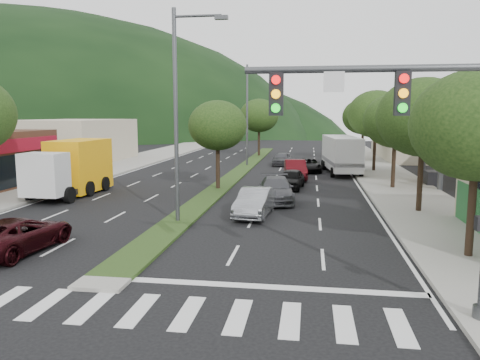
% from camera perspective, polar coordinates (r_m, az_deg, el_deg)
% --- Properties ---
extents(ground, '(160.00, 160.00, 0.00)m').
position_cam_1_polar(ground, '(15.68, -15.87, -11.70)').
color(ground, black).
rests_on(ground, ground).
extents(sidewalk_right, '(5.00, 90.00, 0.15)m').
position_cam_1_polar(sidewalk_right, '(39.24, 17.62, 0.16)').
color(sidewalk_right, gray).
rests_on(sidewalk_right, ground).
extents(sidewalk_left, '(6.00, 90.00, 0.15)m').
position_cam_1_polar(sidewalk_left, '(43.26, -17.97, 0.85)').
color(sidewalk_left, gray).
rests_on(sidewalk_left, ground).
extents(median, '(1.60, 56.00, 0.12)m').
position_cam_1_polar(median, '(42.18, -0.06, 1.05)').
color(median, '#243C16').
rests_on(median, ground).
extents(crosswalk, '(19.00, 2.20, 0.01)m').
position_cam_1_polar(crosswalk, '(14.00, -19.34, -14.27)').
color(crosswalk, silver).
rests_on(crosswalk, ground).
extents(traffic_signal, '(6.12, 0.40, 7.00)m').
position_cam_1_polar(traffic_signal, '(12.19, 21.77, 4.80)').
color(traffic_signal, '#47494C').
rests_on(traffic_signal, ground).
extents(bldg_left_far, '(9.00, 14.00, 4.60)m').
position_cam_1_polar(bldg_left_far, '(53.78, -19.55, 4.50)').
color(bldg_left_far, '#C3B69B').
rests_on(bldg_left_far, ground).
extents(bldg_right_far, '(10.00, 16.00, 5.20)m').
position_cam_1_polar(bldg_right_far, '(58.96, 21.59, 4.96)').
color(bldg_right_far, '#C3B69B').
rests_on(bldg_right_far, ground).
extents(hill_far, '(176.00, 132.00, 82.00)m').
position_cam_1_polar(hill_far, '(150.64, -26.52, 5.25)').
color(hill_far, black).
rests_on(hill_far, ground).
extents(tree_r_a, '(4.60, 4.60, 6.63)m').
position_cam_1_polar(tree_r_a, '(18.32, 26.97, 5.95)').
color(tree_r_a, black).
rests_on(tree_r_a, sidewalk_right).
extents(tree_r_b, '(4.80, 4.80, 6.94)m').
position_cam_1_polar(tree_r_b, '(26.04, 21.46, 7.12)').
color(tree_r_b, black).
rests_on(tree_r_b, sidewalk_right).
extents(tree_r_c, '(4.40, 4.40, 6.48)m').
position_cam_1_polar(tree_r_c, '(33.89, 18.43, 6.86)').
color(tree_r_c, black).
rests_on(tree_r_c, sidewalk_right).
extents(tree_r_d, '(5.00, 5.00, 7.17)m').
position_cam_1_polar(tree_r_d, '(43.77, 16.23, 7.71)').
color(tree_r_d, black).
rests_on(tree_r_d, sidewalk_right).
extents(tree_r_e, '(4.60, 4.60, 6.71)m').
position_cam_1_polar(tree_r_e, '(53.70, 14.81, 7.46)').
color(tree_r_e, black).
rests_on(tree_r_e, sidewalk_right).
extents(tree_med_near, '(4.00, 4.00, 6.02)m').
position_cam_1_polar(tree_med_near, '(32.02, -2.75, 6.65)').
color(tree_med_near, black).
rests_on(tree_med_near, median).
extents(tree_med_far, '(4.80, 4.80, 6.94)m').
position_cam_1_polar(tree_med_far, '(57.73, 2.34, 7.86)').
color(tree_med_far, black).
rests_on(tree_med_far, median).
extents(streetlight_near, '(2.60, 0.25, 10.00)m').
position_cam_1_polar(streetlight_near, '(22.23, -7.34, 8.94)').
color(streetlight_near, '#47494C').
rests_on(streetlight_near, ground).
extents(streetlight_mid, '(2.60, 0.25, 10.00)m').
position_cam_1_polar(streetlight_mid, '(46.79, 1.12, 8.52)').
color(streetlight_mid, '#47494C').
rests_on(streetlight_mid, ground).
extents(sedan_silver, '(1.87, 4.43, 1.42)m').
position_cam_1_polar(sedan_silver, '(24.08, 1.83, -2.72)').
color(sedan_silver, '#96989D').
rests_on(sedan_silver, ground).
extents(suv_maroon, '(2.58, 4.91, 1.32)m').
position_cam_1_polar(suv_maroon, '(19.86, -25.35, -6.00)').
color(suv_maroon, black).
rests_on(suv_maroon, ground).
extents(car_queue_a, '(2.04, 4.17, 1.37)m').
position_cam_1_polar(car_queue_a, '(33.01, 6.21, 0.13)').
color(car_queue_a, black).
rests_on(car_queue_a, ground).
extents(car_queue_b, '(2.56, 5.18, 1.45)m').
position_cam_1_polar(car_queue_b, '(28.10, 4.39, -1.16)').
color(car_queue_b, '#444448').
rests_on(car_queue_b, ground).
extents(car_queue_c, '(2.10, 4.83, 1.54)m').
position_cam_1_polar(car_queue_c, '(37.95, 6.75, 1.29)').
color(car_queue_c, '#4A0C11').
rests_on(car_queue_c, ground).
extents(car_queue_d, '(2.34, 4.51, 1.22)m').
position_cam_1_polar(car_queue_d, '(42.91, 8.45, 1.82)').
color(car_queue_d, black).
rests_on(car_queue_d, ground).
extents(car_queue_e, '(2.03, 4.06, 1.33)m').
position_cam_1_polar(car_queue_e, '(47.97, 5.14, 2.59)').
color(car_queue_e, '#49494E').
rests_on(car_queue_e, ground).
extents(box_truck, '(2.98, 7.23, 3.52)m').
position_cam_1_polar(box_truck, '(32.02, -19.69, 1.23)').
color(box_truck, silver).
rests_on(box_truck, ground).
extents(motorhome, '(3.36, 8.61, 3.22)m').
position_cam_1_polar(motorhome, '(42.41, 12.23, 3.16)').
color(motorhome, '#BBBBBB').
rests_on(motorhome, ground).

